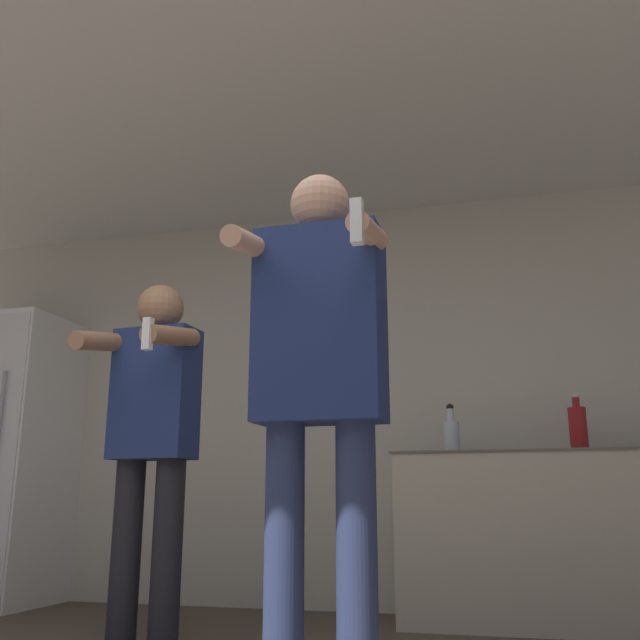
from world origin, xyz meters
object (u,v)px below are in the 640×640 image
object	(u,v)px
person_woman_foreground	(320,376)
person_man_side	(152,428)
bottle_short_whiskey	(451,434)
bottle_brown_liquor	(578,427)
refrigerator	(1,457)

from	to	relation	value
person_woman_foreground	person_man_side	world-z (taller)	person_woman_foreground
bottle_short_whiskey	person_woman_foreground	distance (m)	1.87
bottle_short_whiskey	bottle_brown_liquor	world-z (taller)	bottle_brown_liquor
refrigerator	person_man_side	bearing A→B (deg)	-32.55
bottle_brown_liquor	person_man_side	size ratio (longest dim) A/B	0.19
bottle_short_whiskey	refrigerator	bearing A→B (deg)	179.74
bottle_brown_liquor	person_woman_foreground	size ratio (longest dim) A/B	0.18
bottle_short_whiskey	person_man_side	bearing A→B (deg)	-141.32
bottle_brown_liquor	bottle_short_whiskey	bearing A→B (deg)	-180.00
person_woman_foreground	refrigerator	bearing A→B (deg)	145.28
refrigerator	bottle_short_whiskey	size ratio (longest dim) A/B	6.66
bottle_short_whiskey	bottle_brown_liquor	size ratio (longest dim) A/B	0.87
bottle_brown_liquor	person_man_side	world-z (taller)	person_man_side
bottle_brown_liquor	person_man_side	distance (m)	2.24
refrigerator	bottle_brown_liquor	size ratio (longest dim) A/B	5.83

